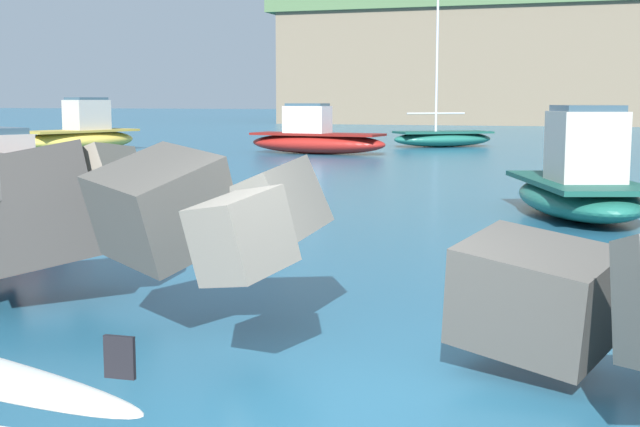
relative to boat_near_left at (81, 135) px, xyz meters
name	(u,v)px	position (x,y,z in m)	size (l,w,h in m)	color
ground_plane	(333,398)	(20.74, -27.81, -0.75)	(400.00, 400.00, 0.00)	#235B7A
boat_near_left	(81,135)	(0.00, 0.00, 0.00)	(3.91, 6.39, 2.45)	#EAC64C
boat_near_centre	(315,138)	(10.84, 1.46, -0.07)	(6.51, 2.61, 2.19)	maroon
boat_mid_left	(443,138)	(15.15, 8.69, -0.30)	(5.42, 4.56, 7.27)	#1E6656
boat_mid_right	(580,185)	(22.30, -16.30, -0.09)	(3.51, 5.23, 2.24)	#1E6656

